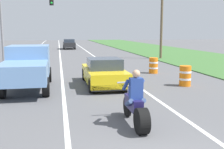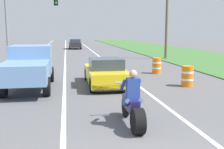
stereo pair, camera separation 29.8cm
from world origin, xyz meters
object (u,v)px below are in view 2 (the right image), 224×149
(motorcycle_with_rider, at_px, (133,106))
(pickup_truck_left_lane_light_blue, at_px, (29,65))
(traffic_light_mast_near, at_px, (24,14))
(sports_car_yellow, at_px, (106,73))
(construction_barrel_nearest, at_px, (187,76))
(construction_barrel_mid, at_px, (157,66))
(distant_car_far_ahead, at_px, (75,44))

(motorcycle_with_rider, xyz_separation_m, pickup_truck_left_lane_light_blue, (-3.51, 5.80, 0.51))
(pickup_truck_left_lane_light_blue, xyz_separation_m, traffic_light_mast_near, (-1.46, 9.26, 2.87))
(pickup_truck_left_lane_light_blue, bearing_deg, sports_car_yellow, 3.86)
(sports_car_yellow, xyz_separation_m, pickup_truck_left_lane_light_blue, (-3.61, -0.24, 0.48))
(sports_car_yellow, bearing_deg, construction_barrel_nearest, -13.10)
(construction_barrel_mid, bearing_deg, construction_barrel_nearest, -88.10)
(pickup_truck_left_lane_light_blue, distance_m, distant_car_far_ahead, 29.33)
(motorcycle_with_rider, relative_size, construction_barrel_mid, 2.21)
(motorcycle_with_rider, height_order, construction_barrel_mid, motorcycle_with_rider)
(construction_barrel_nearest, distance_m, distant_car_far_ahead, 30.17)
(traffic_light_mast_near, distance_m, construction_barrel_nearest, 13.81)
(traffic_light_mast_near, height_order, construction_barrel_nearest, traffic_light_mast_near)
(distant_car_far_ahead, bearing_deg, sports_car_yellow, -88.87)
(construction_barrel_nearest, relative_size, construction_barrel_mid, 1.00)
(traffic_light_mast_near, bearing_deg, sports_car_yellow, -60.67)
(sports_car_yellow, relative_size, traffic_light_mast_near, 0.72)
(sports_car_yellow, height_order, traffic_light_mast_near, traffic_light_mast_near)
(construction_barrel_nearest, bearing_deg, construction_barrel_mid, 91.90)
(construction_barrel_mid, bearing_deg, sports_car_yellow, -138.58)
(construction_barrel_mid, distance_m, distant_car_far_ahead, 25.98)
(sports_car_yellow, relative_size, pickup_truck_left_lane_light_blue, 0.90)
(motorcycle_with_rider, relative_size, sports_car_yellow, 0.51)
(pickup_truck_left_lane_light_blue, distance_m, traffic_light_mast_near, 9.80)
(construction_barrel_mid, bearing_deg, traffic_light_mast_near, 147.10)
(traffic_light_mast_near, bearing_deg, motorcycle_with_rider, -71.72)
(pickup_truck_left_lane_light_blue, bearing_deg, traffic_light_mast_near, 98.96)
(motorcycle_with_rider, distance_m, distant_car_far_ahead, 34.97)
(pickup_truck_left_lane_light_blue, relative_size, construction_barrel_mid, 4.80)
(pickup_truck_left_lane_light_blue, relative_size, construction_barrel_nearest, 4.80)
(motorcycle_with_rider, height_order, traffic_light_mast_near, traffic_light_mast_near)
(sports_car_yellow, xyz_separation_m, traffic_light_mast_near, (-5.07, 9.02, 3.34))
(sports_car_yellow, bearing_deg, pickup_truck_left_lane_light_blue, -176.14)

